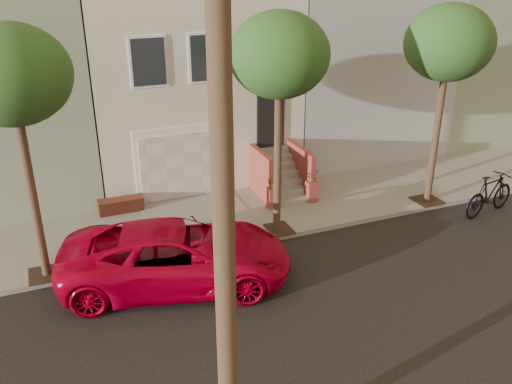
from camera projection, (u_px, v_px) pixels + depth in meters
name	position (u px, v px, depth m)	size (l,w,h in m)	color
ground	(305.00, 315.00, 12.75)	(90.00, 90.00, 0.00)	black
sidewalk	(229.00, 217.00, 17.24)	(40.00, 3.70, 0.15)	gray
house_row	(176.00, 69.00, 20.73)	(33.10, 11.70, 7.00)	beige
tree_left	(11.00, 77.00, 12.02)	(2.70, 2.57, 6.30)	#2D2116
tree_mid	(280.00, 57.00, 14.25)	(2.70, 2.57, 6.30)	#2D2116
tree_right	(449.00, 44.00, 16.13)	(2.70, 2.57, 6.30)	#2D2116
pickup_truck	(177.00, 255.00, 13.70)	(2.65, 5.75, 1.60)	#B90023
motorcycle	(490.00, 194.00, 17.38)	(0.64, 2.28, 1.37)	black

